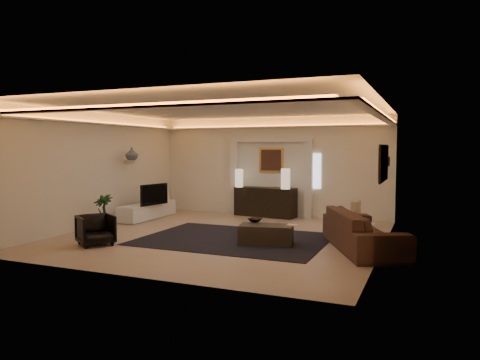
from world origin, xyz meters
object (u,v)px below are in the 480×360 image
at_px(coffee_table, 266,235).
at_px(armchair, 96,230).
at_px(sofa, 363,230).
at_px(console, 265,203).

height_order(coffee_table, armchair, armchair).
bearing_deg(sofa, armchair, 83.40).
bearing_deg(armchair, console, 13.78).
distance_m(console, sofa, 4.72).
distance_m(coffee_table, armchair, 3.53).
xyz_separation_m(sofa, coffee_table, (-1.93, -0.26, -0.18)).
xyz_separation_m(console, coffee_table, (1.33, -3.68, -0.20)).
xyz_separation_m(console, sofa, (3.26, -3.42, -0.02)).
bearing_deg(armchair, sofa, -37.69).
bearing_deg(armchair, coffee_table, -31.91).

